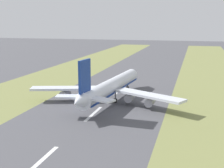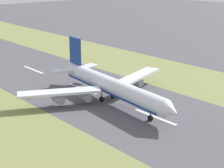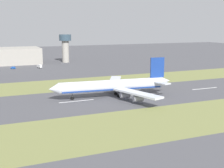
{
  "view_description": "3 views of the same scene",
  "coord_description": "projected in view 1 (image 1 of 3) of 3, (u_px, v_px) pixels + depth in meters",
  "views": [
    {
      "loc": [
        34.3,
        -122.86,
        32.96
      ],
      "look_at": [
        1.52,
        -0.7,
        7.0
      ],
      "focal_mm": 50.0,
      "sensor_mm": 36.0,
      "label": 1
    },
    {
      "loc": [
        85.94,
        96.65,
        46.67
      ],
      "look_at": [
        1.52,
        -0.7,
        7.0
      ],
      "focal_mm": 60.0,
      "sensor_mm": 36.0,
      "label": 2
    },
    {
      "loc": [
        -146.92,
        62.39,
        37.95
      ],
      "look_at": [
        1.52,
        -0.7,
        7.0
      ],
      "focal_mm": 50.0,
      "sensor_mm": 36.0,
      "label": 3
    }
  ],
  "objects": [
    {
      "name": "grass_median_east",
      "position": [
        221.0,
        107.0,
        120.14
      ],
      "size": [
        40.0,
        600.0,
        0.01
      ],
      "primitive_type": "cube",
      "color": "olive",
      "rests_on": "ground"
    },
    {
      "name": "airplane_main_jet",
      "position": [
        110.0,
        87.0,
        127.56
      ],
      "size": [
        63.84,
        67.22,
        20.2
      ],
      "color": "silver",
      "rests_on": "ground"
    },
    {
      "name": "grass_median_west",
      "position": [
        15.0,
        93.0,
        143.0
      ],
      "size": [
        40.0,
        600.0,
        0.01
      ],
      "primitive_type": "cube",
      "color": "olive",
      "rests_on": "ground"
    },
    {
      "name": "centreline_dash_far",
      "position": [
        120.0,
        90.0,
        149.83
      ],
      "size": [
        1.2,
        18.0,
        0.01
      ],
      "primitive_type": "cube",
      "color": "silver",
      "rests_on": "ground"
    },
    {
      "name": "centreline_dash_mid",
      "position": [
        94.0,
        114.0,
        111.98
      ],
      "size": [
        1.2,
        18.0,
        0.01
      ],
      "primitive_type": "cube",
      "color": "silver",
      "rests_on": "ground"
    },
    {
      "name": "centreline_dash_near",
      "position": [
        41.0,
        161.0,
        74.14
      ],
      "size": [
        1.2,
        18.0,
        0.01
      ],
      "primitive_type": "cube",
      "color": "silver",
      "rests_on": "ground"
    },
    {
      "name": "ground_plane",
      "position": [
        109.0,
        100.0,
        131.57
      ],
      "size": [
        800.0,
        800.0,
        0.0
      ],
      "primitive_type": "plane",
      "color": "#4C4C51"
    }
  ]
}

